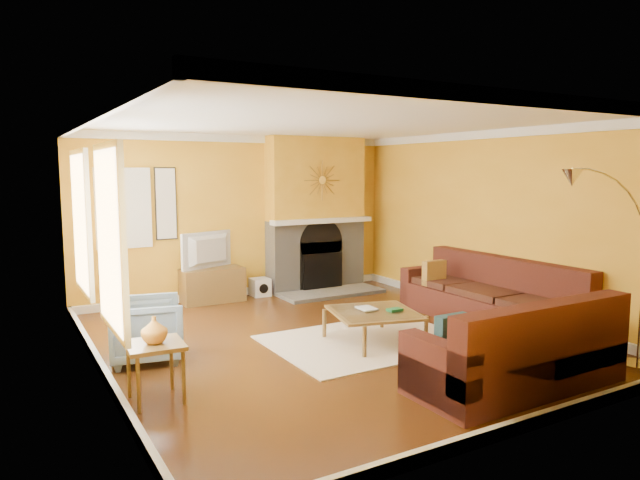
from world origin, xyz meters
TOP-DOWN VIEW (x-y plane):
  - floor at (0.00, 0.00)m, footprint 5.50×6.00m
  - ceiling at (0.00, 0.00)m, footprint 5.50×6.00m
  - wall_back at (0.00, 3.01)m, footprint 5.50×0.02m
  - wall_front at (0.00, -3.01)m, footprint 5.50×0.02m
  - wall_left at (-2.76, 0.00)m, footprint 0.02×6.00m
  - wall_right at (2.76, 0.00)m, footprint 0.02×6.00m
  - baseboard at (0.00, 0.00)m, footprint 5.50×6.00m
  - crown_molding at (0.00, 0.00)m, footprint 5.50×6.00m
  - window_left_near at (-2.72, 1.30)m, footprint 0.06×1.22m
  - window_left_far at (-2.72, -0.60)m, footprint 0.06×1.22m
  - window_back at (-1.90, 2.96)m, footprint 0.82×0.06m
  - wall_art at (-1.25, 2.97)m, footprint 0.34×0.04m
  - fireplace at (1.35, 2.80)m, footprint 1.80×0.40m
  - mantel at (1.35, 2.56)m, footprint 1.92×0.22m
  - hearth at (1.35, 2.25)m, footprint 1.80×0.70m
  - sunburst at (1.35, 2.57)m, footprint 0.70×0.04m
  - rug at (0.35, -0.30)m, footprint 2.40×1.80m
  - sectional_sofa at (1.20, -0.85)m, footprint 3.10×3.70m
  - coffee_table at (0.40, -0.35)m, footprint 1.22×1.22m
  - media_console at (-0.60, 2.75)m, footprint 1.00×0.45m
  - tv at (-0.60, 2.75)m, footprint 1.00×0.50m
  - subwoofer at (0.25, 2.78)m, footprint 0.30×0.30m
  - armchair at (-2.20, 0.35)m, footprint 0.92×0.90m
  - side_table at (-2.40, -0.85)m, footprint 0.53×0.53m
  - vase at (-2.40, -0.85)m, footprint 0.26×0.26m
  - book at (0.25, -0.25)m, footprint 0.22×0.29m
  - arc_lamp at (1.72, -2.55)m, footprint 1.35×0.36m

SIDE VIEW (x-z plane):
  - floor at x=0.00m, z-range -0.02..0.00m
  - rug at x=0.35m, z-range 0.00..0.02m
  - hearth at x=1.35m, z-range 0.00..0.06m
  - baseboard at x=0.00m, z-range 0.00..0.12m
  - subwoofer at x=0.25m, z-range 0.00..0.30m
  - coffee_table at x=0.40m, z-range 0.00..0.40m
  - media_console at x=-0.60m, z-range 0.00..0.55m
  - side_table at x=-2.40m, z-range 0.00..0.55m
  - armchair at x=-2.20m, z-range 0.00..0.71m
  - book at x=0.25m, z-range 0.40..0.42m
  - sectional_sofa at x=1.20m, z-range 0.00..0.90m
  - vase at x=-2.40m, z-range 0.55..0.80m
  - tv at x=-0.60m, z-range 0.55..1.14m
  - arc_lamp at x=1.72m, z-range 0.00..2.12m
  - mantel at x=1.35m, z-range 1.21..1.29m
  - wall_back at x=0.00m, z-range 0.00..2.70m
  - wall_front at x=0.00m, z-range 0.00..2.70m
  - wall_left at x=-2.76m, z-range 0.00..2.70m
  - wall_right at x=2.76m, z-range 0.00..2.70m
  - fireplace at x=1.35m, z-range 0.00..2.70m
  - window_left_near at x=-2.72m, z-range 0.64..2.36m
  - window_left_far at x=-2.72m, z-range 0.64..2.36m
  - window_back at x=-1.90m, z-range 0.94..2.16m
  - wall_art at x=-1.25m, z-range 1.03..2.17m
  - sunburst at x=1.35m, z-range 1.60..2.30m
  - crown_molding at x=0.00m, z-range 2.58..2.70m
  - ceiling at x=0.00m, z-range 2.70..2.72m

